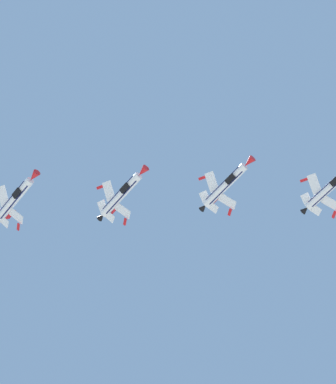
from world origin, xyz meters
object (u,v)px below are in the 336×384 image
Objects in this scene: fighter_jet_right_wing at (122,194)px; fighter_jet_left_outer at (15,199)px; fighter_jet_lead at (330,187)px; fighter_jet_left_wing at (226,185)px.

fighter_jet_left_outer is at bearing -39.25° from fighter_jet_right_wing.
fighter_jet_left_outer is (-60.55, -20.27, -1.86)m from fighter_jet_lead.
fighter_jet_right_wing is 1.00× the size of fighter_jet_left_outer.
fighter_jet_right_wing is at bearing -42.53° from fighter_jet_left_wing.
fighter_jet_lead is 63.88m from fighter_jet_left_outer.
fighter_jet_left_wing is at bearing 137.47° from fighter_jet_right_wing.
fighter_jet_left_wing is at bearing -39.80° from fighter_jet_lead.
fighter_jet_lead reaches higher than fighter_jet_left_outer.
fighter_jet_left_outer is at bearing -40.53° from fighter_jet_lead.
fighter_jet_lead is at bearing 140.20° from fighter_jet_left_wing.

